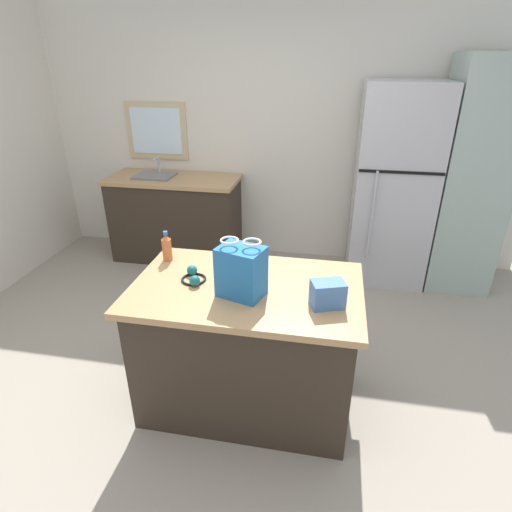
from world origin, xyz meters
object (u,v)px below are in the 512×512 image
object	(u,v)px
kitchen_island	(247,345)
small_box	(328,294)
shopping_bag	(241,271)
refrigerator	(393,187)
bottle	(167,248)
tall_cabinet	(471,179)
ear_defenders	(193,277)

from	to	relation	value
kitchen_island	small_box	bearing A→B (deg)	-15.42
kitchen_island	shopping_bag	size ratio (longest dim) A/B	4.02
small_box	refrigerator	bearing A→B (deg)	75.18
kitchen_island	bottle	size ratio (longest dim) A/B	6.64
tall_cabinet	small_box	bearing A→B (deg)	-120.37
shopping_bag	tall_cabinet	bearing A→B (deg)	50.49
shopping_bag	kitchen_island	bearing A→B (deg)	85.77
kitchen_island	ear_defenders	bearing A→B (deg)	178.72
bottle	ear_defenders	xyz separation A→B (m)	(0.25, -0.23, -0.07)
kitchen_island	shopping_bag	world-z (taller)	shopping_bag
kitchen_island	bottle	bearing A→B (deg)	157.58
shopping_bag	small_box	size ratio (longest dim) A/B	1.92
kitchen_island	refrigerator	bearing A→B (deg)	62.49
ear_defenders	kitchen_island	bearing A→B (deg)	-1.28
kitchen_island	tall_cabinet	bearing A→B (deg)	49.20
kitchen_island	small_box	distance (m)	0.70
kitchen_island	bottle	world-z (taller)	bottle
refrigerator	tall_cabinet	xyz separation A→B (m)	(0.67, 0.00, 0.11)
small_box	bottle	xyz separation A→B (m)	(-1.04, 0.37, 0.02)
kitchen_island	shopping_bag	distance (m)	0.58
small_box	tall_cabinet	bearing A→B (deg)	59.63
refrigerator	tall_cabinet	size ratio (longest dim) A/B	0.90
refrigerator	small_box	world-z (taller)	refrigerator
shopping_bag	bottle	size ratio (longest dim) A/B	1.65
bottle	kitchen_island	bearing A→B (deg)	-22.42
tall_cabinet	kitchen_island	bearing A→B (deg)	-130.80
tall_cabinet	bottle	size ratio (longest dim) A/B	10.40
refrigerator	ear_defenders	xyz separation A→B (m)	(-1.34, -1.95, -0.06)
bottle	small_box	bearing A→B (deg)	-19.36
kitchen_island	ear_defenders	xyz separation A→B (m)	(-0.32, 0.01, 0.45)
shopping_bag	small_box	distance (m)	0.48
kitchen_island	refrigerator	size ratio (longest dim) A/B	0.71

